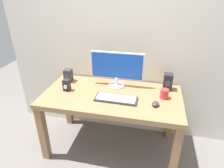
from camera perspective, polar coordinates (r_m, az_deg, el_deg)
name	(u,v)px	position (r m, az deg, el deg)	size (l,w,h in m)	color
ground_plane	(112,146)	(2.45, -0.09, -17.42)	(6.00, 6.00, 0.00)	slate
wall_back	(120,8)	(2.15, 2.36, 21.28)	(2.70, 0.04, 3.00)	silver
desk	(112,102)	(2.07, -0.10, -5.34)	(1.41, 0.72, 0.70)	#936D47
monitor	(117,68)	(2.10, 1.42, 4.69)	(0.57, 0.18, 0.39)	silver
keyboard_primary	(116,99)	(1.92, 1.19, -4.30)	(0.41, 0.17, 0.02)	#333338
mouse	(155,104)	(1.87, 12.49, -5.67)	(0.07, 0.08, 0.04)	#333338
speaker_right	(168,82)	(2.15, 15.87, 0.60)	(0.09, 0.10, 0.18)	#232328
speaker_left	(68,75)	(2.32, -12.57, 2.45)	(0.08, 0.09, 0.15)	#333338
audio_controller	(67,85)	(2.12, -13.03, -0.34)	(0.07, 0.07, 0.12)	#232328
coffee_mug	(164,94)	(2.00, 14.93, -2.77)	(0.08, 0.08, 0.10)	red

